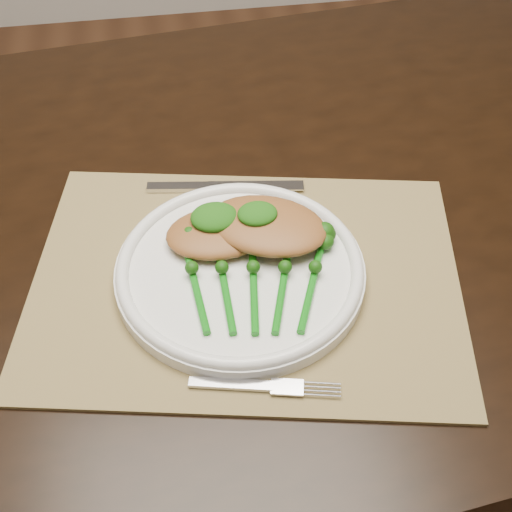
{
  "coord_description": "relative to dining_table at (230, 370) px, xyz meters",
  "views": [
    {
      "loc": [
        0.07,
        -0.6,
        1.37
      ],
      "look_at": [
        0.16,
        -0.05,
        0.78
      ],
      "focal_mm": 50.0,
      "sensor_mm": 36.0,
      "label": 1
    }
  ],
  "objects": [
    {
      "name": "knife",
      "position": [
        -0.01,
        0.03,
        0.38
      ],
      "size": [
        0.2,
        0.05,
        0.01
      ],
      "rotation": [
        0.0,
        0.0,
        -0.14
      ],
      "color": "silver",
      "rests_on": "placemat"
    },
    {
      "name": "placemat",
      "position": [
        0.01,
        -0.13,
        0.38
      ],
      "size": [
        0.55,
        0.45,
        0.0
      ],
      "primitive_type": "cube",
      "rotation": [
        0.0,
        0.0,
        -0.2
      ],
      "color": "olive",
      "rests_on": "dining_table"
    },
    {
      "name": "chicken_fillet_left",
      "position": [
        -0.01,
        -0.08,
        0.41
      ],
      "size": [
        0.13,
        0.09,
        0.03
      ],
      "primitive_type": "ellipsoid",
      "rotation": [
        0.0,
        0.0,
        0.03
      ],
      "color": "#915A2A",
      "rests_on": "dinner_plate"
    },
    {
      "name": "pesto_dollop_right",
      "position": [
        0.03,
        -0.08,
        0.43
      ],
      "size": [
        0.05,
        0.04,
        0.02
      ],
      "primitive_type": "ellipsoid",
      "color": "#104209",
      "rests_on": "chicken_fillet_right"
    },
    {
      "name": "dining_table",
      "position": [
        0.0,
        0.0,
        0.0
      ],
      "size": [
        1.69,
        1.08,
        0.75
      ],
      "rotation": [
        0.0,
        0.0,
        0.11
      ],
      "color": "black",
      "rests_on": "ground"
    },
    {
      "name": "broccolini_bundle",
      "position": [
        0.02,
        -0.16,
        0.4
      ],
      "size": [
        0.17,
        0.19,
        0.04
      ],
      "rotation": [
        0.0,
        0.0,
        -0.14
      ],
      "color": "#0D670F",
      "rests_on": "dinner_plate"
    },
    {
      "name": "fork",
      "position": [
        0.02,
        -0.28,
        0.38
      ],
      "size": [
        0.15,
        0.05,
        0.0
      ],
      "rotation": [
        0.0,
        0.0,
        -0.22
      ],
      "color": "silver",
      "rests_on": "placemat"
    },
    {
      "name": "dinner_plate",
      "position": [
        0.01,
        -0.13,
        0.39
      ],
      "size": [
        0.29,
        0.29,
        0.03
      ],
      "color": "white",
      "rests_on": "placemat"
    },
    {
      "name": "pesto_dollop_left",
      "position": [
        -0.02,
        -0.07,
        0.42
      ],
      "size": [
        0.06,
        0.05,
        0.02
      ],
      "primitive_type": "ellipsoid",
      "color": "#104209",
      "rests_on": "chicken_fillet_left"
    },
    {
      "name": "chicken_fillet_right",
      "position": [
        0.04,
        -0.09,
        0.41
      ],
      "size": [
        0.17,
        0.15,
        0.03
      ],
      "primitive_type": "ellipsoid",
      "rotation": [
        0.0,
        0.0,
        -0.43
      ],
      "color": "#915A2A",
      "rests_on": "dinner_plate"
    }
  ]
}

